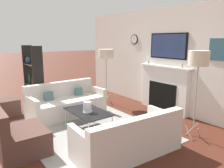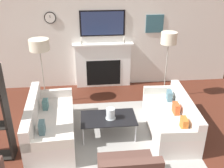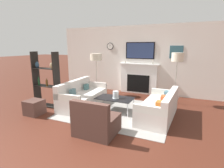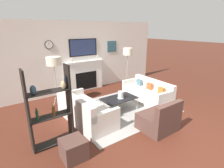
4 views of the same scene
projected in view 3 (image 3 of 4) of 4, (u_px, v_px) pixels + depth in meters
name	position (u px, v px, depth m)	size (l,w,h in m)	color
ground_plane	(63.00, 159.00, 2.98)	(60.00, 60.00, 0.00)	#482015
fireplace_wall	(140.00, 63.00, 7.04)	(7.10, 0.28, 2.70)	silver
area_rug	(117.00, 111.00, 5.18)	(3.04, 2.52, 0.01)	gray
couch_left	(82.00, 97.00, 5.60)	(0.94, 1.91, 0.81)	beige
couch_right	(159.00, 108.00, 4.64)	(0.87, 1.83, 0.73)	beige
armchair	(96.00, 123.00, 3.79)	(0.86, 0.76, 0.81)	#4A3029
coffee_table	(115.00, 99.00, 5.09)	(1.07, 0.63, 0.42)	black
hurricane_candle	(116.00, 95.00, 5.03)	(0.19, 0.19, 0.22)	silver
floor_lamp_left	(96.00, 58.00, 6.73)	(0.45, 0.45, 1.62)	#9E998E
floor_lamp_right	(177.00, 58.00, 5.54)	(0.37, 0.37, 1.70)	#9E998E
shelf_unit	(46.00, 80.00, 5.45)	(0.88, 0.28, 1.73)	black
ottoman	(34.00, 107.00, 4.91)	(0.45, 0.45, 0.41)	#4A3029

